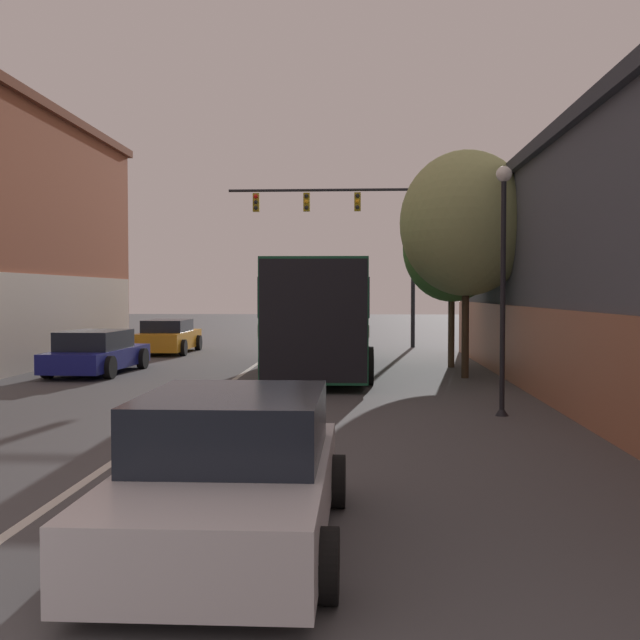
{
  "coord_description": "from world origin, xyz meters",
  "views": [
    {
      "loc": [
        3.47,
        -2.23,
        2.38
      ],
      "look_at": [
        2.38,
        17.67,
        1.65
      ],
      "focal_mm": 42.0,
      "sensor_mm": 36.0,
      "label": 1
    }
  ],
  "objects_px": {
    "parked_car_left_mid": "(169,337)",
    "street_lamp": "(503,276)",
    "street_tree_near": "(452,248)",
    "hatchback_foreground": "(231,473)",
    "street_tree_far": "(466,223)",
    "parked_car_left_near": "(97,353)",
    "bus": "(321,311)",
    "traffic_signal_gantry": "(353,226)"
  },
  "relations": [
    {
      "from": "hatchback_foreground",
      "to": "parked_car_left_mid",
      "type": "relative_size",
      "value": 0.91
    },
    {
      "from": "traffic_signal_gantry",
      "to": "street_tree_near",
      "type": "bearing_deg",
      "value": -69.58
    },
    {
      "from": "parked_car_left_near",
      "to": "parked_car_left_mid",
      "type": "relative_size",
      "value": 1.01
    },
    {
      "from": "hatchback_foreground",
      "to": "street_tree_far",
      "type": "bearing_deg",
      "value": -16.59
    },
    {
      "from": "parked_car_left_mid",
      "to": "street_tree_far",
      "type": "relative_size",
      "value": 0.72
    },
    {
      "from": "bus",
      "to": "street_lamp",
      "type": "xyz_separation_m",
      "value": [
        3.93,
        -7.79,
        0.88
      ]
    },
    {
      "from": "traffic_signal_gantry",
      "to": "hatchback_foreground",
      "type": "bearing_deg",
      "value": -91.99
    },
    {
      "from": "parked_car_left_mid",
      "to": "street_tree_far",
      "type": "bearing_deg",
      "value": -128.51
    },
    {
      "from": "bus",
      "to": "parked_car_left_near",
      "type": "relative_size",
      "value": 2.24
    },
    {
      "from": "parked_car_left_mid",
      "to": "street_tree_near",
      "type": "height_order",
      "value": "street_tree_near"
    },
    {
      "from": "hatchback_foreground",
      "to": "traffic_signal_gantry",
      "type": "xyz_separation_m",
      "value": [
        0.89,
        25.68,
        4.64
      ]
    },
    {
      "from": "hatchback_foreground",
      "to": "parked_car_left_mid",
      "type": "distance_m",
      "value": 23.0
    },
    {
      "from": "bus",
      "to": "street_lamp",
      "type": "height_order",
      "value": "street_lamp"
    },
    {
      "from": "hatchback_foreground",
      "to": "street_tree_far",
      "type": "xyz_separation_m",
      "value": [
        4.14,
        13.99,
        3.64
      ]
    },
    {
      "from": "traffic_signal_gantry",
      "to": "street_lamp",
      "type": "relative_size",
      "value": 1.7
    },
    {
      "from": "hatchback_foreground",
      "to": "parked_car_left_near",
      "type": "relative_size",
      "value": 0.9
    },
    {
      "from": "hatchback_foreground",
      "to": "traffic_signal_gantry",
      "type": "distance_m",
      "value": 26.11
    },
    {
      "from": "bus",
      "to": "street_tree_near",
      "type": "height_order",
      "value": "street_tree_near"
    },
    {
      "from": "hatchback_foreground",
      "to": "street_tree_far",
      "type": "height_order",
      "value": "street_tree_far"
    },
    {
      "from": "hatchback_foreground",
      "to": "parked_car_left_near",
      "type": "xyz_separation_m",
      "value": [
        -6.53,
        14.55,
        -0.05
      ]
    },
    {
      "from": "hatchback_foreground",
      "to": "parked_car_left_near",
      "type": "height_order",
      "value": "hatchback_foreground"
    },
    {
      "from": "parked_car_left_mid",
      "to": "street_lamp",
      "type": "height_order",
      "value": "street_lamp"
    },
    {
      "from": "bus",
      "to": "street_tree_far",
      "type": "height_order",
      "value": "street_tree_far"
    },
    {
      "from": "bus",
      "to": "hatchback_foreground",
      "type": "xyz_separation_m",
      "value": [
        -0.03,
        -15.35,
        -1.16
      ]
    },
    {
      "from": "parked_car_left_near",
      "to": "street_tree_near",
      "type": "height_order",
      "value": "street_tree_near"
    },
    {
      "from": "street_lamp",
      "to": "street_tree_far",
      "type": "distance_m",
      "value": 6.63
    },
    {
      "from": "parked_car_left_near",
      "to": "parked_car_left_mid",
      "type": "xyz_separation_m",
      "value": [
        0.18,
        7.56,
        0.02
      ]
    },
    {
      "from": "bus",
      "to": "traffic_signal_gantry",
      "type": "distance_m",
      "value": 10.93
    },
    {
      "from": "hatchback_foreground",
      "to": "street_tree_near",
      "type": "bearing_deg",
      "value": -13.7
    },
    {
      "from": "hatchback_foreground",
      "to": "parked_car_left_near",
      "type": "distance_m",
      "value": 15.95
    },
    {
      "from": "bus",
      "to": "street_tree_near",
      "type": "relative_size",
      "value": 1.86
    },
    {
      "from": "hatchback_foreground",
      "to": "street_tree_near",
      "type": "height_order",
      "value": "street_tree_near"
    },
    {
      "from": "parked_car_left_near",
      "to": "traffic_signal_gantry",
      "type": "height_order",
      "value": "traffic_signal_gantry"
    },
    {
      "from": "hatchback_foreground",
      "to": "street_lamp",
      "type": "distance_m",
      "value": 8.78
    },
    {
      "from": "parked_car_left_mid",
      "to": "bus",
      "type": "bearing_deg",
      "value": -137.41
    },
    {
      "from": "bus",
      "to": "hatchback_foreground",
      "type": "distance_m",
      "value": 15.4
    },
    {
      "from": "street_tree_near",
      "to": "street_tree_far",
      "type": "relative_size",
      "value": 0.87
    },
    {
      "from": "street_tree_near",
      "to": "street_tree_far",
      "type": "height_order",
      "value": "street_tree_far"
    },
    {
      "from": "street_lamp",
      "to": "hatchback_foreground",
      "type": "bearing_deg",
      "value": -117.67
    },
    {
      "from": "traffic_signal_gantry",
      "to": "street_tree_near",
      "type": "distance_m",
      "value": 9.36
    },
    {
      "from": "bus",
      "to": "hatchback_foreground",
      "type": "bearing_deg",
      "value": 178.8
    },
    {
      "from": "bus",
      "to": "street_lamp",
      "type": "relative_size",
      "value": 2.14
    }
  ]
}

